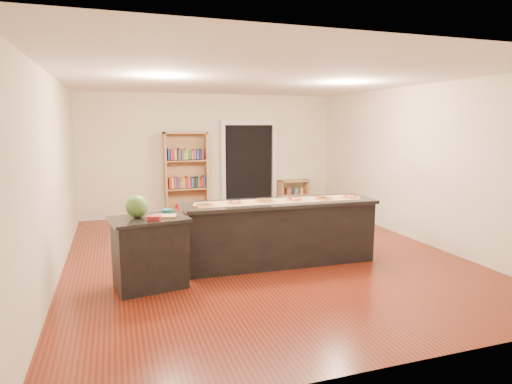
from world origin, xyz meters
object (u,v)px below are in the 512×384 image
object	(u,v)px
kitchen_island	(280,232)
low_shelf	(293,195)
bookshelf	(186,175)
side_counter	(150,252)
watermelon	(137,206)
waste_bin	(215,208)

from	to	relation	value
kitchen_island	low_shelf	size ratio (longest dim) A/B	3.96
bookshelf	low_shelf	xyz separation A→B (m)	(2.67, 0.01, -0.60)
kitchen_island	low_shelf	xyz separation A→B (m)	(1.86, 3.81, -0.12)
side_counter	low_shelf	bearing A→B (deg)	37.85
kitchen_island	side_counter	size ratio (longest dim) A/B	3.11
low_shelf	watermelon	distance (m)	5.78
low_shelf	watermelon	world-z (taller)	watermelon
side_counter	bookshelf	distance (m)	4.37
bookshelf	watermelon	size ratio (longest dim) A/B	6.74
side_counter	low_shelf	distance (m)	5.69
kitchen_island	side_counter	world-z (taller)	kitchen_island
waste_bin	watermelon	size ratio (longest dim) A/B	1.24
bookshelf	kitchen_island	bearing A→B (deg)	-78.03
kitchen_island	side_counter	bearing A→B (deg)	-167.02
kitchen_island	watermelon	bearing A→B (deg)	-168.87
waste_bin	kitchen_island	bearing A→B (deg)	-86.96
waste_bin	bookshelf	bearing A→B (deg)	164.45
waste_bin	side_counter	bearing A→B (deg)	-113.87
watermelon	waste_bin	bearing A→B (deg)	64.38
bookshelf	side_counter	bearing A→B (deg)	-105.54
low_shelf	bookshelf	bearing A→B (deg)	-179.69
kitchen_island	side_counter	xyz separation A→B (m)	(-1.97, -0.39, -0.02)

